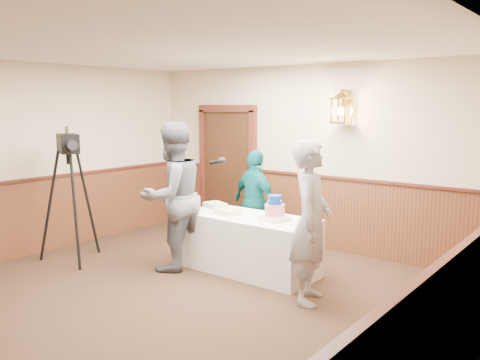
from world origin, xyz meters
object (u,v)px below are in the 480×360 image
object	(u,v)px
baker	(311,222)
assistant_p	(255,202)
tiered_cake	(275,211)
tv_camera_rig	(71,205)
sheet_cake_green	(215,205)
display_table	(249,244)
interviewer	(173,196)
sheet_cake_yellow	(228,212)

from	to	relation	value
baker	assistant_p	distance (m)	1.99
tiered_cake	baker	xyz separation A→B (m)	(0.75, -0.40, 0.04)
tv_camera_rig	sheet_cake_green	bearing A→B (deg)	64.56
tiered_cake	sheet_cake_green	world-z (taller)	tiered_cake
sheet_cake_green	tv_camera_rig	xyz separation A→B (m)	(-1.53, -1.31, 0.02)
display_table	tv_camera_rig	bearing A→B (deg)	-152.67
interviewer	assistant_p	size ratio (longest dim) A/B	1.28
tv_camera_rig	assistant_p	bearing A→B (deg)	70.83
sheet_cake_green	baker	xyz separation A→B (m)	(1.88, -0.56, 0.13)
display_table	sheet_cake_green	distance (m)	0.84
assistant_p	display_table	bearing A→B (deg)	135.82
interviewer	sheet_cake_green	bearing A→B (deg)	173.47
sheet_cake_yellow	tv_camera_rig	distance (m)	2.23
display_table	baker	distance (m)	1.34
sheet_cake_green	baker	distance (m)	1.96
sheet_cake_yellow	assistant_p	size ratio (longest dim) A/B	0.21
tv_camera_rig	baker	bearing A→B (deg)	36.42
tiered_cake	sheet_cake_green	size ratio (longest dim) A/B	1.34
interviewer	baker	xyz separation A→B (m)	(2.04, 0.11, -0.08)
tiered_cake	assistant_p	world-z (taller)	assistant_p
display_table	assistant_p	size ratio (longest dim) A/B	1.17
display_table	tv_camera_rig	world-z (taller)	tv_camera_rig
sheet_cake_yellow	interviewer	distance (m)	0.76
display_table	interviewer	bearing A→B (deg)	-149.21
sheet_cake_yellow	tv_camera_rig	world-z (taller)	tv_camera_rig
display_table	sheet_cake_yellow	size ratio (longest dim) A/B	5.65
sheet_cake_yellow	assistant_p	world-z (taller)	assistant_p
sheet_cake_yellow	assistant_p	distance (m)	0.86
sheet_cake_yellow	tv_camera_rig	size ratio (longest dim) A/B	0.18
interviewer	tv_camera_rig	distance (m)	1.52
display_table	sheet_cake_yellow	distance (m)	0.51
baker	display_table	bearing A→B (deg)	49.75
sheet_cake_yellow	assistant_p	bearing A→B (deg)	101.08
sheet_cake_yellow	sheet_cake_green	xyz separation A→B (m)	(-0.43, 0.23, 0.00)
assistant_p	tv_camera_rig	size ratio (longest dim) A/B	0.86
tiered_cake	baker	size ratio (longest dim) A/B	0.22
tiered_cake	interviewer	size ratio (longest dim) A/B	0.20
display_table	tv_camera_rig	size ratio (longest dim) A/B	1.00
baker	tv_camera_rig	size ratio (longest dim) A/B	1.02
display_table	sheet_cake_yellow	bearing A→B (deg)	-162.78
interviewer	assistant_p	distance (m)	1.36
sheet_cake_yellow	baker	xyz separation A→B (m)	(1.44, -0.32, 0.13)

